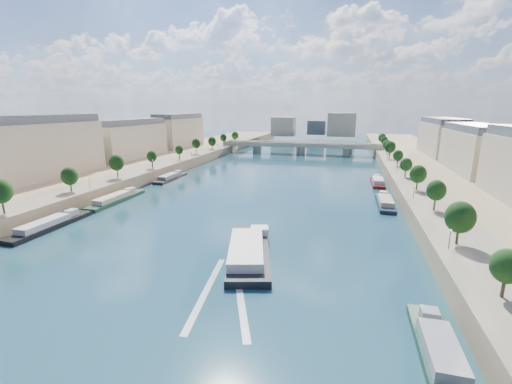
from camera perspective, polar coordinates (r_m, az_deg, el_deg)
The scene contains 17 objects.
ground at distance 133.37m, azimuth 0.64°, elevation -0.06°, with size 700.00×700.00×0.00m, color #0B2333.
quay_left at distance 165.65m, azimuth -24.28°, elevation 2.35°, with size 44.00×520.00×5.00m, color #9E8460.
quay_right at distance 134.88m, azimuth 31.78°, elevation -0.94°, with size 44.00×520.00×5.00m, color #9E8460.
pave_left at distance 156.19m, azimuth -20.09°, elevation 3.05°, with size 14.00×520.00×0.10m, color gray.
pave_right at distance 130.67m, azimuth 25.63°, elevation 0.52°, with size 14.00×520.00×0.10m, color gray.
trees_left at distance 155.83m, azimuth -19.23°, elevation 5.13°, with size 4.80×268.80×8.26m.
trees_right at distance 139.00m, azimuth 24.35°, elevation 3.68°, with size 4.80×268.80×8.26m.
lamps_left at distance 145.14m, azimuth -20.95°, elevation 3.30°, with size 0.36×200.36×4.28m.
lamps_right at distance 134.20m, azimuth 23.51°, elevation 2.26°, with size 0.36×200.36×4.28m.
buildings_left at distance 181.19m, azimuth -25.56°, elevation 7.59°, with size 16.00×226.00×23.20m.
buildings_right at distance 148.04m, azimuth 36.01°, elevation 5.16°, with size 16.00×226.00×23.20m.
skyline at distance 346.53m, azimuth 10.40°, elevation 10.81°, with size 79.00×42.00×22.00m.
bridge at distance 245.71m, azimuth 7.48°, elevation 7.48°, with size 112.00×12.00×8.15m.
tour_barge at distance 77.49m, azimuth -1.22°, elevation -9.71°, with size 16.33×31.71×4.14m.
wake at distance 64.04m, azimuth -5.52°, elevation -16.39°, with size 14.25×25.91×0.04m.
moored_barges_left at distance 119.88m, azimuth -26.12°, elevation -2.73°, with size 5.00×128.25×3.60m.
moored_barges_right at distance 89.42m, azimuth 22.81°, elevation -7.79°, with size 5.00×162.64×3.60m.
Camera 1 is at (32.11, -25.35, 32.31)m, focal length 24.00 mm.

